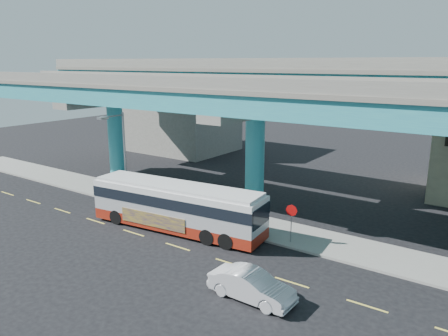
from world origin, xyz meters
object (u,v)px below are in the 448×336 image
Objects in this scene: sedan at (252,286)px; parked_car at (136,189)px; stop_sign at (291,215)px; street_lamp at (119,145)px; transit_bus at (177,205)px.

sedan is 1.15× the size of parked_car.
parked_car is 15.57m from stop_sign.
sedan is 1.77× the size of stop_sign.
street_lamp is (0.55, -2.14, 4.21)m from parked_car.
sedan is (9.06, -4.87, -1.07)m from transit_bus.
sedan reaches higher than parked_car.
sedan is 18.94m from parked_car.
street_lamp is (-7.29, 1.54, 3.17)m from transit_bus.
transit_bus is 7.95m from stop_sign.
parked_car is (-16.91, 8.54, 0.04)m from sedan.
parked_car is at bearing 64.32° from sedan.
stop_sign is at bearing -109.73° from parked_car.
sedan is 18.07m from street_lamp.
transit_bus is 8.10m from street_lamp.
transit_bus is at bearing -11.90° from street_lamp.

